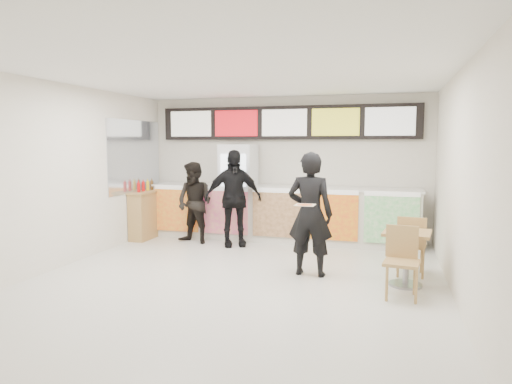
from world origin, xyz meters
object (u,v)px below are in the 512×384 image
at_px(condiment_ledge, 145,214).
at_px(customer_main, 310,214).
at_px(cafe_table, 407,248).
at_px(service_counter, 281,213).
at_px(drinks_fridge, 238,192).
at_px(customer_left, 195,203).
at_px(customer_mid, 233,198).

bearing_deg(condiment_ledge, customer_main, -24.08).
bearing_deg(cafe_table, condiment_ledge, 168.25).
distance_m(customer_main, condiment_ledge, 4.20).
height_order(service_counter, cafe_table, service_counter).
bearing_deg(condiment_ledge, drinks_fridge, 17.74).
height_order(customer_main, customer_left, customer_main).
height_order(customer_mid, cafe_table, customer_mid).
bearing_deg(service_counter, condiment_ledge, -168.25).
distance_m(customer_left, cafe_table, 4.39).
distance_m(customer_mid, condiment_ledge, 2.08).
bearing_deg(service_counter, customer_mid, -137.76).
bearing_deg(customer_main, drinks_fridge, -47.65).
bearing_deg(cafe_table, customer_main, -177.99).
height_order(service_counter, customer_mid, customer_mid).
bearing_deg(service_counter, drinks_fridge, 179.01).
xyz_separation_m(customer_main, cafe_table, (1.41, -0.14, -0.41)).
height_order(customer_main, cafe_table, customer_main).
xyz_separation_m(customer_mid, cafe_table, (3.20, -1.71, -0.40)).
height_order(service_counter, customer_left, customer_left).
bearing_deg(customer_main, service_counter, -64.06).
relative_size(customer_main, customer_mid, 1.00).
bearing_deg(customer_left, customer_main, -17.96).
bearing_deg(customer_left, cafe_table, -9.97).
distance_m(service_counter, cafe_table, 3.42).
height_order(customer_left, condiment_ledge, customer_left).
distance_m(service_counter, condiment_ledge, 2.88).
distance_m(drinks_fridge, customer_main, 3.01).
bearing_deg(customer_mid, customer_left, 151.74).
xyz_separation_m(drinks_fridge, customer_left, (-0.69, -0.72, -0.18)).
bearing_deg(customer_main, customer_left, -28.76).
relative_size(service_counter, customer_main, 2.92).
bearing_deg(condiment_ledge, service_counter, 11.75).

